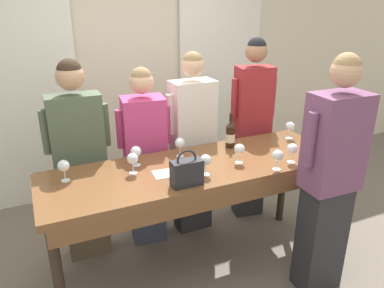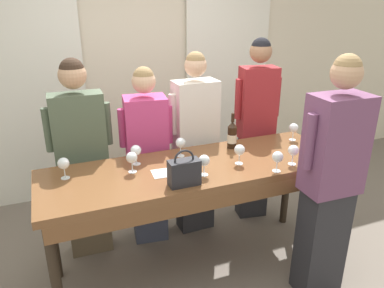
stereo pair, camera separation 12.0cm
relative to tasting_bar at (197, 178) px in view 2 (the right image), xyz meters
name	(u,v)px [view 2 (the right image)]	position (x,y,z in m)	size (l,w,h in m)	color
ground_plane	(195,266)	(0.00, 0.02, -0.86)	(18.00, 18.00, 0.00)	#70665B
wall_back	(136,69)	(0.00, 1.82, 0.54)	(12.00, 0.06, 2.80)	beige
curtain_panel_left	(31,83)	(-1.13, 1.75, 0.49)	(1.09, 0.03, 2.69)	white
curtain_panel_right	(228,68)	(1.13, 1.75, 0.49)	(1.09, 0.03, 2.69)	white
tasting_bar	(197,178)	(0.00, 0.00, 0.00)	(2.36, 0.76, 0.96)	brown
wine_bottle	(232,135)	(0.43, 0.25, 0.21)	(0.08, 0.08, 0.31)	black
handbag	(184,172)	(-0.19, -0.24, 0.20)	(0.22, 0.10, 0.26)	#232328
wine_glass_front_left	(136,151)	(-0.42, 0.21, 0.21)	(0.08, 0.08, 0.16)	white
wine_glass_front_mid	(204,161)	(-0.01, -0.15, 0.21)	(0.08, 0.08, 0.16)	white
wine_glass_front_right	(132,158)	(-0.48, 0.09, 0.21)	(0.08, 0.08, 0.16)	white
wine_glass_center_left	(240,150)	(0.33, -0.07, 0.21)	(0.08, 0.08, 0.16)	white
wine_glass_center_mid	(294,128)	(1.03, 0.21, 0.21)	(0.08, 0.08, 0.16)	white
wine_glass_center_right	(321,150)	(0.92, -0.29, 0.21)	(0.08, 0.08, 0.16)	white
wine_glass_back_left	(293,151)	(0.71, -0.23, 0.21)	(0.08, 0.08, 0.16)	white
wine_glass_back_mid	(278,157)	(0.52, -0.30, 0.21)	(0.08, 0.08, 0.16)	white
wine_glass_back_right	(181,143)	(-0.05, 0.24, 0.21)	(0.08, 0.08, 0.16)	white
wine_glass_near_host	(63,164)	(-0.95, 0.17, 0.21)	(0.08, 0.08, 0.16)	white
napkin	(163,173)	(-0.28, -0.02, 0.10)	(0.16, 0.16, 0.00)	white
pen	(185,164)	(-0.07, 0.07, 0.11)	(0.10, 0.10, 0.01)	black
guest_olive_jacket	(82,158)	(-0.79, 0.59, 0.06)	(0.53, 0.22, 1.75)	brown
guest_pink_top	(147,157)	(-0.23, 0.59, -0.02)	(0.48, 0.31, 1.64)	#383D51
guest_cream_sweater	(195,144)	(0.23, 0.59, 0.04)	(0.51, 0.24, 1.74)	#28282D
guest_striped_shirt	(256,128)	(0.87, 0.59, 0.12)	(0.46, 0.26, 1.83)	#28282D
host_pouring	(330,182)	(0.79, -0.57, 0.09)	(0.51, 0.27, 1.85)	#28282D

